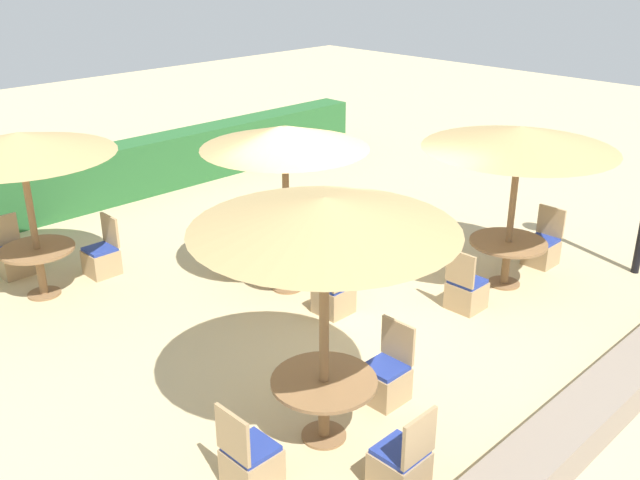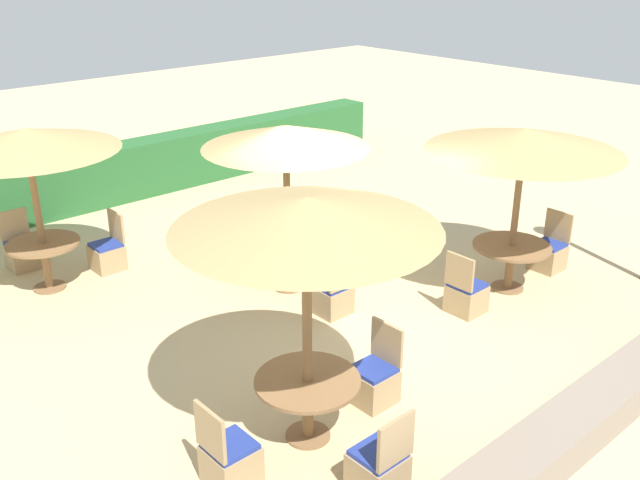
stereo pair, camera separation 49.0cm
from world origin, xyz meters
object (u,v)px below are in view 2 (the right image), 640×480
object	(u,v)px
round_table_front_right	(511,253)
patio_chair_front_right_west	(466,295)
patio_chair_back_left_north	(22,252)
parasol_center	(286,137)
round_table_center	(288,254)
round_table_back_left	(44,252)
patio_chair_front_left_west	(229,460)
patio_chair_front_left_south	(379,468)
round_table_front_left	(308,391)
parasol_front_right	(524,141)
patio_chair_center_east	(336,253)
parasol_back_left	(26,140)
patio_chair_center_north	(249,252)
parasol_front_left	(306,215)
patio_chair_front_right_east	(549,254)
patio_chair_center_south	(333,296)
patio_chair_front_left_east	(374,381)
patio_chair_back_left_east	(108,254)

from	to	relation	value
round_table_front_right	patio_chair_front_right_west	size ratio (longest dim) A/B	1.24
patio_chair_back_left_north	parasol_center	world-z (taller)	parasol_center
parasol_center	round_table_center	distance (m)	1.78
round_table_back_left	patio_chair_front_left_west	distance (m)	5.32
patio_chair_front_left_south	round_table_center	xyz separation A→B (m)	(2.14, 3.94, 0.29)
round_table_front_left	parasol_front_right	bearing A→B (deg)	7.81
round_table_front_right	patio_chair_center_east	size ratio (longest dim) A/B	1.24
parasol_front_right	patio_chair_center_east	world-z (taller)	parasol_front_right
parasol_back_left	patio_chair_center_north	world-z (taller)	parasol_back_left
parasol_front_left	patio_chair_center_east	bearing A→B (deg)	42.94
patio_chair_front_right_east	patio_chair_center_south	world-z (taller)	same
patio_chair_front_left_west	patio_chair_center_south	xyz separation A→B (m)	(3.07, 1.85, 0.00)
round_table_front_right	patio_chair_back_left_north	world-z (taller)	patio_chair_back_left_north
patio_chair_front_right_east	patio_chair_front_left_south	xyz separation A→B (m)	(-5.66, -1.67, 0.00)
parasol_front_right	parasol_back_left	xyz separation A→B (m)	(-5.17, 4.65, 0.00)
patio_chair_front_left_east	patio_chair_front_right_west	bearing A→B (deg)	-76.16
round_table_front_left	patio_chair_front_left_south	xyz separation A→B (m)	(-0.03, -1.06, -0.31)
round_table_front_right	round_table_front_left	distance (m)	4.60
patio_chair_front_right_east	patio_chair_center_south	size ratio (longest dim) A/B	1.00
patio_chair_back_left_east	patio_chair_front_left_east	world-z (taller)	same
patio_chair_back_left_east	patio_chair_center_south	distance (m)	3.86
parasol_back_left	patio_chair_center_east	size ratio (longest dim) A/B	2.78
patio_chair_front_right_west	round_table_center	xyz separation A→B (m)	(-1.36, 2.28, 0.29)
patio_chair_center_east	patio_chair_center_north	xyz separation A→B (m)	(-1.01, 0.96, 0.00)
parasol_front_right	round_table_front_left	distance (m)	4.92
round_table_back_left	round_table_center	xyz separation A→B (m)	(2.73, -2.40, -0.04)
patio_chair_front_right_west	round_table_center	distance (m)	2.67
patio_chair_front_right_west	patio_chair_center_south	xyz separation A→B (m)	(-1.42, 1.23, 0.00)
patio_chair_front_right_east	patio_chair_front_right_west	distance (m)	2.16
round_table_center	patio_chair_back_left_east	bearing A→B (deg)	125.36
patio_chair_front_right_west	patio_chair_center_north	world-z (taller)	same
round_table_front_right	patio_chair_center_east	world-z (taller)	patio_chair_center_east
round_table_front_right	round_table_back_left	world-z (taller)	round_table_back_left
patio_chair_front_right_west	patio_chair_center_south	size ratio (longest dim) A/B	1.00
parasol_front_right	patio_chair_center_south	world-z (taller)	parasol_front_right
patio_chair_center_south	patio_chair_center_north	distance (m)	2.02
round_table_front_right	patio_chair_front_right_west	world-z (taller)	patio_chair_front_right_west
parasol_front_right	patio_chair_back_left_east	xyz separation A→B (m)	(-4.17, 4.68, -2.03)
round_table_front_right	patio_chair_front_right_west	xyz separation A→B (m)	(-1.09, -0.03, -0.32)
patio_chair_back_left_east	parasol_front_left	distance (m)	5.78
round_table_back_left	patio_chair_front_left_south	distance (m)	6.37
patio_chair_front_left_east	patio_chair_center_south	distance (m)	2.13
patio_chair_front_right_west	parasol_center	distance (m)	3.37
patio_chair_back_left_north	parasol_back_left	bearing A→B (deg)	89.93
round_table_back_left	patio_chair_center_east	distance (m)	4.43
parasol_back_left	parasol_front_left	bearing A→B (deg)	-83.37
round_table_front_left	patio_chair_center_south	bearing A→B (deg)	41.73
patio_chair_front_left_south	patio_chair_center_north	size ratio (longest dim) A/B	1.00
patio_chair_front_left_south	patio_chair_back_left_north	bearing A→B (deg)	94.55
patio_chair_front_right_east	parasol_back_left	bearing A→B (deg)	53.28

